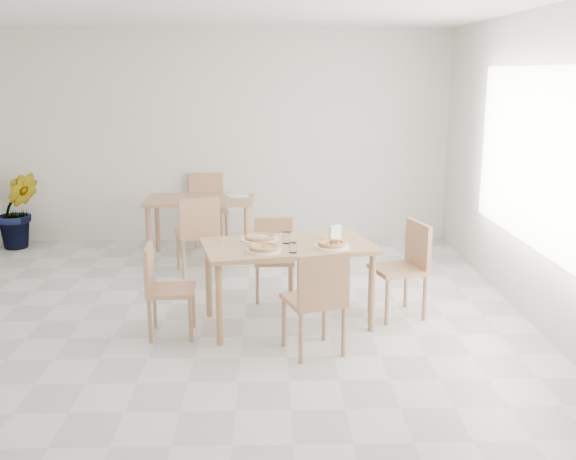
{
  "coord_description": "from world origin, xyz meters",
  "views": [
    {
      "loc": [
        0.62,
        -5.49,
        2.24
      ],
      "look_at": [
        0.78,
        0.32,
        0.88
      ],
      "focal_mm": 42.0,
      "sensor_mm": 36.0,
      "label": 1
    }
  ],
  "objects_px": {
    "chair_east": "(406,262)",
    "plate_margherita": "(264,250)",
    "chair_north": "(274,252)",
    "plate_empty": "(237,195)",
    "second_table": "(200,206)",
    "chair_west": "(162,284)",
    "tumbler_a": "(293,248)",
    "plate_mushroom": "(260,240)",
    "plate_pepperoni": "(332,246)",
    "pizza_mushroom": "(260,237)",
    "napkin_holder": "(335,233)",
    "pizza_margherita": "(264,248)",
    "main_table": "(288,253)",
    "chair_back_n": "(208,203)",
    "potted_plant": "(18,210)",
    "chair_back_s": "(198,230)",
    "chair_south": "(318,296)",
    "tumbler_b": "(287,238)",
    "pizza_pepperoni": "(332,244)"
  },
  "relations": [
    {
      "from": "plate_mushroom",
      "to": "pizza_margherita",
      "type": "xyz_separation_m",
      "value": [
        0.04,
        -0.37,
        0.02
      ]
    },
    {
      "from": "main_table",
      "to": "tumbler_a",
      "type": "bearing_deg",
      "value": -95.68
    },
    {
      "from": "chair_east",
      "to": "pizza_mushroom",
      "type": "bearing_deg",
      "value": -102.35
    },
    {
      "from": "main_table",
      "to": "pizza_pepperoni",
      "type": "bearing_deg",
      "value": -31.41
    },
    {
      "from": "chair_south",
      "to": "tumbler_b",
      "type": "distance_m",
      "value": 0.83
    },
    {
      "from": "chair_north",
      "to": "napkin_holder",
      "type": "height_order",
      "value": "napkin_holder"
    },
    {
      "from": "chair_north",
      "to": "plate_margherita",
      "type": "height_order",
      "value": "chair_north"
    },
    {
      "from": "plate_pepperoni",
      "to": "second_table",
      "type": "distance_m",
      "value": 2.77
    },
    {
      "from": "chair_north",
      "to": "pizza_mushroom",
      "type": "relative_size",
      "value": 2.22
    },
    {
      "from": "plate_pepperoni",
      "to": "chair_back_n",
      "type": "bearing_deg",
      "value": 113.38
    },
    {
      "from": "plate_mushroom",
      "to": "pizza_mushroom",
      "type": "height_order",
      "value": "pizza_mushroom"
    },
    {
      "from": "second_table",
      "to": "potted_plant",
      "type": "relative_size",
      "value": 1.31
    },
    {
      "from": "chair_back_n",
      "to": "chair_north",
      "type": "bearing_deg",
      "value": -83.17
    },
    {
      "from": "chair_north",
      "to": "plate_empty",
      "type": "bearing_deg",
      "value": 103.68
    },
    {
      "from": "chair_east",
      "to": "plate_margherita",
      "type": "bearing_deg",
      "value": -87.05
    },
    {
      "from": "second_table",
      "to": "chair_back_n",
      "type": "relative_size",
      "value": 1.4
    },
    {
      "from": "chair_west",
      "to": "tumbler_a",
      "type": "xyz_separation_m",
      "value": [
        1.12,
        -0.04,
        0.33
      ]
    },
    {
      "from": "chair_south",
      "to": "pizza_mushroom",
      "type": "height_order",
      "value": "chair_south"
    },
    {
      "from": "chair_south",
      "to": "napkin_holder",
      "type": "bearing_deg",
      "value": -124.18
    },
    {
      "from": "chair_south",
      "to": "napkin_holder",
      "type": "distance_m",
      "value": 0.91
    },
    {
      "from": "chair_east",
      "to": "napkin_holder",
      "type": "relative_size",
      "value": 6.29
    },
    {
      "from": "plate_margherita",
      "to": "chair_back_n",
      "type": "bearing_deg",
      "value": 103.32
    },
    {
      "from": "plate_mushroom",
      "to": "potted_plant",
      "type": "distance_m",
      "value": 4.18
    },
    {
      "from": "chair_west",
      "to": "plate_empty",
      "type": "distance_m",
      "value": 2.73
    },
    {
      "from": "tumbler_b",
      "to": "tumbler_a",
      "type": "bearing_deg",
      "value": -82.39
    },
    {
      "from": "chair_west",
      "to": "pizza_pepperoni",
      "type": "relative_size",
      "value": 3.23
    },
    {
      "from": "pizza_margherita",
      "to": "pizza_mushroom",
      "type": "bearing_deg",
      "value": 95.84
    },
    {
      "from": "plate_mushroom",
      "to": "plate_pepperoni",
      "type": "distance_m",
      "value": 0.68
    },
    {
      "from": "chair_north",
      "to": "chair_west",
      "type": "distance_m",
      "value": 1.42
    },
    {
      "from": "chair_west",
      "to": "chair_east",
      "type": "relative_size",
      "value": 0.9
    },
    {
      "from": "potted_plant",
      "to": "plate_margherita",
      "type": "bearing_deg",
      "value": -43.77
    },
    {
      "from": "plate_margherita",
      "to": "napkin_holder",
      "type": "bearing_deg",
      "value": 28.54
    },
    {
      "from": "plate_margherita",
      "to": "potted_plant",
      "type": "height_order",
      "value": "potted_plant"
    },
    {
      "from": "plate_mushroom",
      "to": "pizza_margherita",
      "type": "bearing_deg",
      "value": -84.16
    },
    {
      "from": "plate_mushroom",
      "to": "plate_empty",
      "type": "distance_m",
      "value": 2.31
    },
    {
      "from": "chair_back_n",
      "to": "potted_plant",
      "type": "distance_m",
      "value": 2.45
    },
    {
      "from": "plate_margherita",
      "to": "napkin_holder",
      "type": "distance_m",
      "value": 0.73
    },
    {
      "from": "chair_back_s",
      "to": "chair_back_n",
      "type": "xyz_separation_m",
      "value": [
        -0.03,
        1.48,
        0.01
      ]
    },
    {
      "from": "pizza_mushroom",
      "to": "napkin_holder",
      "type": "distance_m",
      "value": 0.68
    },
    {
      "from": "plate_empty",
      "to": "second_table",
      "type": "bearing_deg",
      "value": -161.7
    },
    {
      "from": "plate_mushroom",
      "to": "pizza_mushroom",
      "type": "relative_size",
      "value": 0.96
    },
    {
      "from": "second_table",
      "to": "plate_empty",
      "type": "distance_m",
      "value": 0.49
    },
    {
      "from": "pizza_margherita",
      "to": "tumbler_a",
      "type": "bearing_deg",
      "value": -12.52
    },
    {
      "from": "plate_mushroom",
      "to": "tumbler_a",
      "type": "height_order",
      "value": "tumbler_a"
    },
    {
      "from": "plate_empty",
      "to": "potted_plant",
      "type": "distance_m",
      "value": 2.91
    },
    {
      "from": "pizza_mushroom",
      "to": "plate_margherita",
      "type": "bearing_deg",
      "value": -84.16
    },
    {
      "from": "chair_back_s",
      "to": "tumbler_a",
      "type": "bearing_deg",
      "value": 102.27
    },
    {
      "from": "plate_pepperoni",
      "to": "second_table",
      "type": "xyz_separation_m",
      "value": [
        -1.39,
        2.39,
        -0.11
      ]
    },
    {
      "from": "chair_east",
      "to": "pizza_mushroom",
      "type": "xyz_separation_m",
      "value": [
        -1.36,
        -0.07,
        0.26
      ]
    },
    {
      "from": "pizza_margherita",
      "to": "tumbler_b",
      "type": "relative_size",
      "value": 3.17
    }
  ]
}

